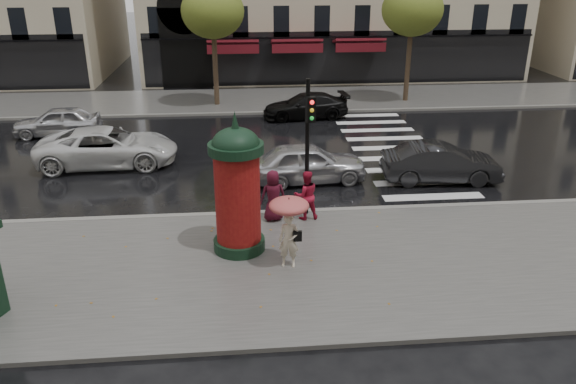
{
  "coord_description": "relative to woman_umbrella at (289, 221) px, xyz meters",
  "views": [
    {
      "loc": [
        -0.79,
        -13.79,
        7.84
      ],
      "look_at": [
        0.59,
        1.5,
        1.43
      ],
      "focal_mm": 35.0,
      "sensor_mm": 36.0,
      "label": 1
    }
  ],
  "objects": [
    {
      "name": "zebra_crossing",
      "position": [
        5.57,
        10.14,
        -1.46
      ],
      "size": [
        3.6,
        11.75,
        0.01
      ],
      "primitive_type": "cube",
      "color": "silver",
      "rests_on": "ground"
    },
    {
      "name": "far_kerb",
      "position": [
        -0.43,
        16.54,
        -1.39
      ],
      "size": [
        90.0,
        0.25,
        0.14
      ],
      "primitive_type": "cube",
      "color": "slate",
      "rests_on": "ground"
    },
    {
      "name": "car_silver",
      "position": [
        1.29,
        6.45,
        -0.72
      ],
      "size": [
        4.51,
        2.11,
        1.49
      ],
      "primitive_type": "imported",
      "rotation": [
        0.0,
        0.0,
        1.65
      ],
      "color": "silver",
      "rests_on": "ground"
    },
    {
      "name": "ground",
      "position": [
        -0.43,
        0.54,
        -1.46
      ],
      "size": [
        160.0,
        160.0,
        0.0
      ],
      "primitive_type": "plane",
      "color": "black",
      "rests_on": "ground"
    },
    {
      "name": "far_sidewalk",
      "position": [
        -0.43,
        19.54,
        -1.4
      ],
      "size": [
        90.0,
        6.0,
        0.12
      ],
      "primitive_type": "cube",
      "color": "#474744",
      "rests_on": "ground"
    },
    {
      "name": "woman_red",
      "position": [
        0.81,
        2.94,
        -0.54
      ],
      "size": [
        0.85,
        0.71,
        1.61
      ],
      "primitive_type": "imported",
      "rotation": [
        0.0,
        0.0,
        3.27
      ],
      "color": "#AA1430",
      "rests_on": "near_sidewalk"
    },
    {
      "name": "woman_umbrella",
      "position": [
        0.0,
        0.0,
        0.0
      ],
      "size": [
        1.06,
        1.06,
        2.04
      ],
      "color": "beige",
      "rests_on": "near_sidewalk"
    },
    {
      "name": "car_white",
      "position": [
        -6.56,
        8.98,
        -0.69
      ],
      "size": [
        5.63,
        2.76,
        1.54
      ],
      "primitive_type": "imported",
      "rotation": [
        0.0,
        0.0,
        1.61
      ],
      "color": "silver",
      "rests_on": "ground"
    },
    {
      "name": "car_far_silver",
      "position": [
        -9.82,
        13.46,
        -0.78
      ],
      "size": [
        4.13,
        1.95,
        1.36
      ],
      "primitive_type": "imported",
      "rotation": [
        0.0,
        0.0,
        -1.48
      ],
      "color": "silver",
      "rests_on": "ground"
    },
    {
      "name": "tree_far_left",
      "position": [
        -2.43,
        18.54,
        3.71
      ],
      "size": [
        3.4,
        3.4,
        6.64
      ],
      "color": "#38281C",
      "rests_on": "ground"
    },
    {
      "name": "near_kerb",
      "position": [
        -0.43,
        3.54,
        -1.39
      ],
      "size": [
        90.0,
        0.25,
        0.14
      ],
      "primitive_type": "cube",
      "color": "slate",
      "rests_on": "ground"
    },
    {
      "name": "tree_far_right",
      "position": [
        8.57,
        18.54,
        3.71
      ],
      "size": [
        3.4,
        3.4,
        6.64
      ],
      "color": "#38281C",
      "rests_on": "ground"
    },
    {
      "name": "man_burgundy",
      "position": [
        -0.23,
        2.94,
        -0.52
      ],
      "size": [
        0.87,
        0.64,
        1.65
      ],
      "primitive_type": "imported",
      "rotation": [
        0.0,
        0.0,
        3.29
      ],
      "color": "#470E1D",
      "rests_on": "near_sidewalk"
    },
    {
      "name": "car_darkgrey",
      "position": [
        6.29,
        6.03,
        -0.74
      ],
      "size": [
        4.48,
        1.84,
        1.44
      ],
      "primitive_type": "imported",
      "rotation": [
        0.0,
        0.0,
        1.5
      ],
      "color": "black",
      "rests_on": "ground"
    },
    {
      "name": "near_sidewalk",
      "position": [
        -0.43,
        0.04,
        -1.4
      ],
      "size": [
        90.0,
        7.0,
        0.12
      ],
      "primitive_type": "cube",
      "color": "#474744",
      "rests_on": "ground"
    },
    {
      "name": "traffic_light",
      "position": [
        0.9,
        3.26,
        1.33
      ],
      "size": [
        0.32,
        0.43,
        4.4
      ],
      "color": "black",
      "rests_on": "near_sidewalk"
    },
    {
      "name": "car_black",
      "position": [
        2.29,
        15.54,
        -0.81
      ],
      "size": [
        4.61,
        2.22,
        1.3
      ],
      "primitive_type": "imported",
      "rotation": [
        0.0,
        0.0,
        -1.48
      ],
      "color": "black",
      "rests_on": "ground"
    },
    {
      "name": "morris_column",
      "position": [
        -1.33,
        1.09,
        0.6
      ],
      "size": [
        1.51,
        1.51,
        4.05
      ],
      "color": "black",
      "rests_on": "near_sidewalk"
    }
  ]
}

